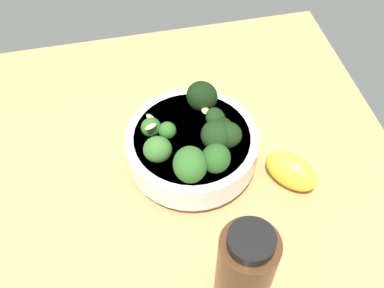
% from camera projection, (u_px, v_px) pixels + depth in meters
% --- Properties ---
extents(ground_plane, '(0.62, 0.62, 0.04)m').
position_uv_depth(ground_plane, '(180.00, 181.00, 0.64)').
color(ground_plane, tan).
extents(bowl_of_broccoli, '(0.18, 0.18, 0.10)m').
position_uv_depth(bowl_of_broccoli, '(194.00, 144.00, 0.61)').
color(bowl_of_broccoli, white).
rests_on(bowl_of_broccoli, ground_plane).
extents(lemon_wedge, '(0.08, 0.08, 0.05)m').
position_uv_depth(lemon_wedge, '(291.00, 171.00, 0.60)').
color(lemon_wedge, yellow).
rests_on(lemon_wedge, ground_plane).
extents(bottle_tall, '(0.06, 0.06, 0.17)m').
position_uv_depth(bottle_tall, '(243.00, 277.00, 0.45)').
color(bottle_tall, '#472814').
rests_on(bottle_tall, ground_plane).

